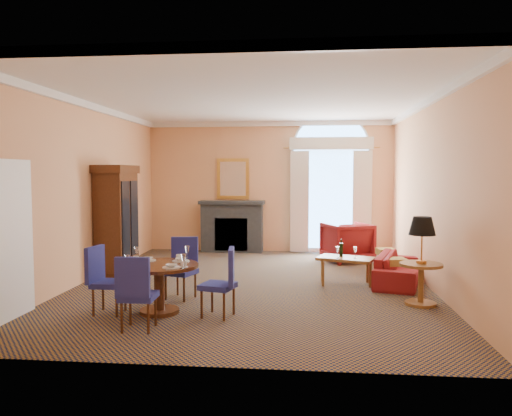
# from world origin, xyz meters

# --- Properties ---
(ground) EXTENTS (7.50, 7.50, 0.00)m
(ground) POSITION_xyz_m (0.00, 0.00, 0.00)
(ground) COLOR #121B3B
(ground) RESTS_ON ground
(room_envelope) EXTENTS (6.04, 7.52, 3.45)m
(room_envelope) POSITION_xyz_m (-0.03, 0.67, 2.51)
(room_envelope) COLOR #F3AD74
(room_envelope) RESTS_ON ground
(armoire) EXTENTS (0.60, 1.06, 2.09)m
(armoire) POSITION_xyz_m (-2.72, 0.68, 1.01)
(armoire) COLOR #3A1C0D
(armoire) RESTS_ON ground
(dining_table) EXTENTS (1.09, 1.09, 0.88)m
(dining_table) POSITION_xyz_m (-1.10, -1.91, 0.51)
(dining_table) COLOR #3A1C0D
(dining_table) RESTS_ON ground
(dining_chair_north) EXTENTS (0.53, 0.53, 0.94)m
(dining_chair_north) POSITION_xyz_m (-1.00, -1.02, 0.53)
(dining_chair_north) COLOR navy
(dining_chair_north) RESTS_ON ground
(dining_chair_south) EXTENTS (0.43, 0.45, 0.94)m
(dining_chair_south) POSITION_xyz_m (-1.14, -2.75, 0.53)
(dining_chair_south) COLOR navy
(dining_chair_south) RESTS_ON ground
(dining_chair_east) EXTENTS (0.51, 0.51, 0.94)m
(dining_chair_east) POSITION_xyz_m (-0.17, -2.01, 0.53)
(dining_chair_east) COLOR navy
(dining_chair_east) RESTS_ON ground
(dining_chair_west) EXTENTS (0.46, 0.45, 0.94)m
(dining_chair_west) POSITION_xyz_m (-1.87, -2.02, 0.53)
(dining_chair_west) COLOR navy
(dining_chair_west) RESTS_ON ground
(sofa) EXTENTS (1.15, 1.89, 0.51)m
(sofa) POSITION_xyz_m (2.55, 0.34, 0.26)
(sofa) COLOR maroon
(sofa) RESTS_ON ground
(armchair) EXTENTS (1.20, 1.22, 0.86)m
(armchair) POSITION_xyz_m (1.81, 2.44, 0.43)
(armchair) COLOR maroon
(armchair) RESTS_ON ground
(coffee_table) EXTENTS (1.07, 0.81, 0.78)m
(coffee_table) POSITION_xyz_m (1.60, 0.15, 0.44)
(coffee_table) COLOR brown
(coffee_table) RESTS_ON ground
(side_table) EXTENTS (0.62, 0.62, 1.28)m
(side_table) POSITION_xyz_m (2.60, -1.10, 0.82)
(side_table) COLOR brown
(side_table) RESTS_ON ground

